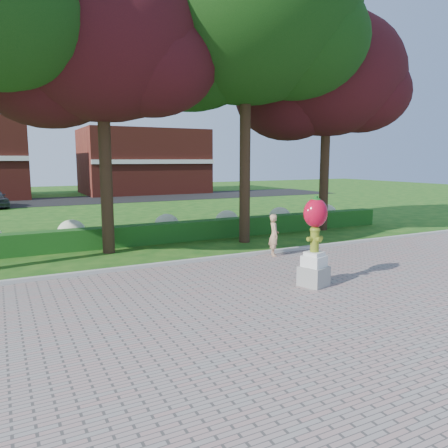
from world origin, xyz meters
The scene contains 12 objects.
ground centered at (0.00, 0.00, 0.00)m, with size 100.00×100.00×0.00m, color #154B12.
walkway centered at (0.00, -4.00, 0.02)m, with size 40.00×14.00×0.04m, color gray.
curb centered at (0.00, 3.00, 0.07)m, with size 40.00×0.18×0.15m, color #ADADA5.
lawn_hedge centered at (0.00, 7.00, 0.40)m, with size 24.00×0.70×0.80m, color #134012.
hydrangea_row centered at (0.57, 8.00, 0.55)m, with size 20.10×1.10×0.99m.
street centered at (0.00, 28.00, 0.01)m, with size 50.00×8.00×0.02m, color black.
building_right centered at (8.00, 34.00, 3.20)m, with size 12.00×8.00×6.40m, color maroon.
tree_mid_left centered at (-2.10, 6.08, 7.30)m, with size 8.25×7.04×10.69m.
tree_mid_right centered at (3.38, 5.60, 8.63)m, with size 9.75×8.32×12.64m.
tree_far_right centered at (8.40, 6.58, 6.97)m, with size 7.88×6.72×10.21m.
hydrant_sculpture centered at (1.89, -0.99, 1.32)m, with size 0.83×0.83×2.43m.
woman centered at (3.02, 2.60, 0.78)m, with size 0.54×0.35×1.48m, color tan.
Camera 1 is at (-5.51, -9.99, 3.42)m, focal length 35.00 mm.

